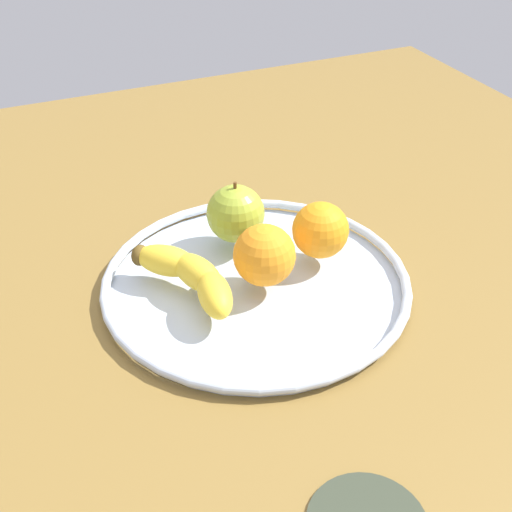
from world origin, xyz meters
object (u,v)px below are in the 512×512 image
at_px(fruit_bowl, 256,282).
at_px(orange_center, 264,255).
at_px(banana, 190,275).
at_px(apple, 236,214).
at_px(orange_back_right, 320,230).

bearing_deg(fruit_bowl, orange_center, -155.32).
bearing_deg(orange_center, banana, 75.38).
xyz_separation_m(banana, orange_center, (-0.02, -0.09, 0.02)).
bearing_deg(apple, banana, 130.69).
distance_m(banana, orange_back_right, 0.17).
relative_size(banana, apple, 2.00).
xyz_separation_m(banana, orange_back_right, (0.00, -0.17, 0.02)).
bearing_deg(banana, fruit_bowl, -117.11).
bearing_deg(banana, apple, -69.12).
xyz_separation_m(apple, orange_back_right, (-0.08, -0.08, -0.00)).
relative_size(fruit_bowl, orange_back_right, 5.28).
distance_m(fruit_bowl, orange_back_right, 0.10).
xyz_separation_m(fruit_bowl, orange_back_right, (0.01, -0.09, 0.04)).
distance_m(apple, orange_center, 0.10).
bearing_deg(apple, orange_center, 177.97).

